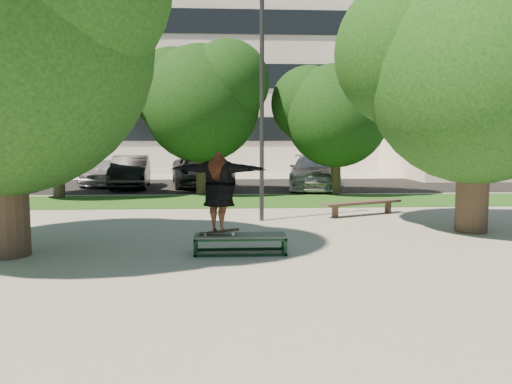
{
  "coord_description": "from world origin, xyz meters",
  "views": [
    {
      "loc": [
        0.05,
        -8.73,
        2.22
      ],
      "look_at": [
        0.59,
        0.6,
        1.26
      ],
      "focal_mm": 35.0,
      "sensor_mm": 36.0,
      "label": 1
    }
  ],
  "objects": [
    {
      "name": "ground",
      "position": [
        0.0,
        0.0,
        0.0
      ],
      "size": [
        120.0,
        120.0,
        0.0
      ],
      "primitive_type": "plane",
      "color": "gray",
      "rests_on": "ground"
    },
    {
      "name": "grass_strip",
      "position": [
        1.0,
        9.5,
        0.01
      ],
      "size": [
        30.0,
        4.0,
        0.02
      ],
      "primitive_type": "cube",
      "color": "#1E4513",
      "rests_on": "ground"
    },
    {
      "name": "asphalt_strip",
      "position": [
        0.0,
        16.0,
        0.01
      ],
      "size": [
        40.0,
        8.0,
        0.01
      ],
      "primitive_type": "cube",
      "color": "black",
      "rests_on": "ground"
    },
    {
      "name": "tree_right",
      "position": [
        5.92,
        3.08,
        4.09
      ],
      "size": [
        6.24,
        5.33,
        6.51
      ],
      "color": "#38281E",
      "rests_on": "ground"
    },
    {
      "name": "bg_tree_left",
      "position": [
        -6.57,
        11.07,
        3.73
      ],
      "size": [
        5.28,
        4.51,
        5.77
      ],
      "color": "#38281E",
      "rests_on": "ground"
    },
    {
      "name": "bg_tree_mid",
      "position": [
        -1.08,
        12.08,
        4.02
      ],
      "size": [
        5.76,
        4.92,
        6.24
      ],
      "color": "#38281E",
      "rests_on": "ground"
    },
    {
      "name": "bg_tree_right",
      "position": [
        4.43,
        11.57,
        3.49
      ],
      "size": [
        5.04,
        4.31,
        5.43
      ],
      "color": "#38281E",
      "rests_on": "ground"
    },
    {
      "name": "lamppost",
      "position": [
        1.0,
        5.0,
        3.15
      ],
      "size": [
        0.25,
        0.15,
        6.11
      ],
      "color": "#2D2D30",
      "rests_on": "ground"
    },
    {
      "name": "office_building",
      "position": [
        -2.0,
        31.98,
        8.0
      ],
      "size": [
        30.0,
        14.12,
        16.0
      ],
      "color": "beige",
      "rests_on": "ground"
    },
    {
      "name": "side_building",
      "position": [
        18.0,
        22.0,
        4.0
      ],
      "size": [
        15.0,
        10.0,
        8.0
      ],
      "primitive_type": "cube",
      "color": "beige",
      "rests_on": "ground"
    },
    {
      "name": "grind_box",
      "position": [
        0.29,
        0.95,
        0.19
      ],
      "size": [
        1.8,
        0.6,
        0.38
      ],
      "color": "black",
      "rests_on": "ground"
    },
    {
      "name": "skater_rig",
      "position": [
        -0.12,
        0.95,
        1.24
      ],
      "size": [
        2.01,
        1.1,
        1.65
      ],
      "rotation": [
        0.0,
        0.0,
        2.83
      ],
      "color": "white",
      "rests_on": "grind_box"
    },
    {
      "name": "bench",
      "position": [
        4.07,
        5.79,
        0.35
      ],
      "size": [
        2.63,
        1.45,
        0.42
      ],
      "rotation": [
        0.0,
        0.0,
        0.42
      ],
      "color": "#48372B",
      "rests_on": "ground"
    },
    {
      "name": "car_silver_a",
      "position": [
        -5.92,
        16.13,
        0.67
      ],
      "size": [
        2.05,
        4.11,
        1.34
      ],
      "primitive_type": "imported",
      "rotation": [
        0.0,
        0.0,
        -0.12
      ],
      "color": "#BABABF",
      "rests_on": "asphalt_strip"
    },
    {
      "name": "car_dark",
      "position": [
        -4.5,
        14.92,
        0.76
      ],
      "size": [
        2.06,
        4.76,
        1.52
      ],
      "primitive_type": "imported",
      "rotation": [
        0.0,
        0.0,
        0.1
      ],
      "color": "black",
      "rests_on": "asphalt_strip"
    },
    {
      "name": "car_grey",
      "position": [
        -1.2,
        15.65,
        0.82
      ],
      "size": [
        3.47,
        6.2,
        1.64
      ],
      "primitive_type": "imported",
      "rotation": [
        0.0,
        0.0,
        0.13
      ],
      "color": "#505155",
      "rests_on": "asphalt_strip"
    },
    {
      "name": "car_silver_b",
      "position": [
        4.03,
        13.98,
        0.79
      ],
      "size": [
        2.99,
        5.69,
        1.57
      ],
      "primitive_type": "imported",
      "rotation": [
        0.0,
        0.0,
        -0.15
      ],
      "color": "silver",
      "rests_on": "asphalt_strip"
    }
  ]
}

